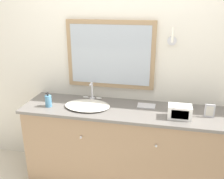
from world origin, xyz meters
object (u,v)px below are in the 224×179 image
picture_frame (210,111)px  soap_bottle (48,101)px  appliance_box (180,112)px  sink_basin (87,105)px

picture_frame → soap_bottle: bearing=-177.2°
soap_bottle → appliance_box: soap_bottle is taller
sink_basin → appliance_box: size_ratio=2.18×
soap_bottle → sink_basin: bearing=11.2°
soap_bottle → appliance_box: 1.30m
appliance_box → picture_frame: 0.28m
sink_basin → appliance_box: 0.92m
soap_bottle → picture_frame: size_ratio=1.24×
soap_bottle → appliance_box: (1.30, 0.00, 0.00)m
sink_basin → picture_frame: (1.18, -0.00, 0.05)m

